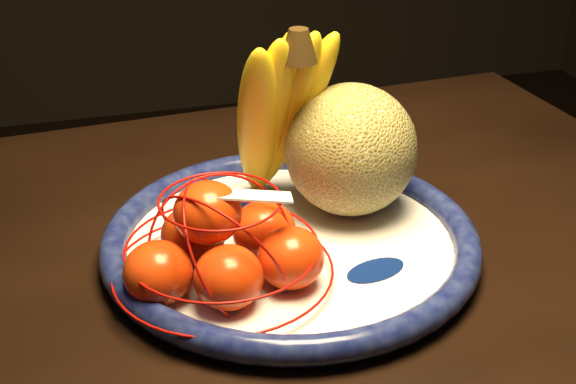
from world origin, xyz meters
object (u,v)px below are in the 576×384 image
object	(u,v)px
dining_table	(144,334)
mandarin_bag	(224,248)
fruit_bowl	(290,241)
banana_bunch	(275,109)
cantaloupe	(351,150)

from	to	relation	value
dining_table	mandarin_bag	world-z (taller)	mandarin_bag
fruit_bowl	mandarin_bag	bearing A→B (deg)	-147.45
banana_bunch	mandarin_bag	xyz separation A→B (m)	(-0.09, -0.14, -0.08)
fruit_bowl	mandarin_bag	world-z (taller)	mandarin_bag
dining_table	fruit_bowl	bearing A→B (deg)	-4.32
mandarin_bag	fruit_bowl	bearing A→B (deg)	32.55
cantaloupe	banana_bunch	xyz separation A→B (m)	(-0.08, 0.04, 0.04)
banana_bunch	mandarin_bag	distance (m)	0.18
cantaloupe	mandarin_bag	xyz separation A→B (m)	(-0.17, -0.10, -0.04)
cantaloupe	mandarin_bag	size ratio (longest dim) A/B	0.57
fruit_bowl	banana_bunch	bearing A→B (deg)	84.95
dining_table	cantaloupe	bearing A→B (deg)	7.65
mandarin_bag	banana_bunch	bearing A→B (deg)	57.57
fruit_bowl	cantaloupe	size ratio (longest dim) A/B	2.72
dining_table	cantaloupe	world-z (taller)	cantaloupe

